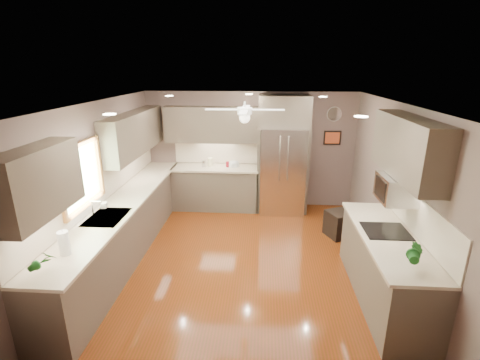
# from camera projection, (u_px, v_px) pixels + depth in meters

# --- Properties ---
(floor) EXTENTS (5.00, 5.00, 0.00)m
(floor) POSITION_uv_depth(u_px,v_px,m) (243.00, 261.00, 5.62)
(floor) COLOR #50290A
(floor) RESTS_ON ground
(ceiling) EXTENTS (5.00, 5.00, 0.00)m
(ceiling) POSITION_uv_depth(u_px,v_px,m) (244.00, 104.00, 4.84)
(ceiling) COLOR white
(ceiling) RESTS_ON ground
(wall_back) EXTENTS (4.50, 0.00, 4.50)m
(wall_back) POSITION_uv_depth(u_px,v_px,m) (250.00, 150.00, 7.60)
(wall_back) COLOR #67544E
(wall_back) RESTS_ON ground
(wall_front) EXTENTS (4.50, 0.00, 4.50)m
(wall_front) POSITION_uv_depth(u_px,v_px,m) (226.00, 289.00, 2.86)
(wall_front) COLOR #67544E
(wall_front) RESTS_ON ground
(wall_left) EXTENTS (0.00, 5.00, 5.00)m
(wall_left) POSITION_uv_depth(u_px,v_px,m) (98.00, 185.00, 5.37)
(wall_left) COLOR #67544E
(wall_left) RESTS_ON ground
(wall_right) EXTENTS (0.00, 5.00, 5.00)m
(wall_right) POSITION_uv_depth(u_px,v_px,m) (396.00, 191.00, 5.09)
(wall_right) COLOR #67544E
(wall_right) RESTS_ON ground
(canister_b) EXTENTS (0.10, 0.10, 0.14)m
(canister_b) POSITION_uv_depth(u_px,v_px,m) (204.00, 164.00, 7.44)
(canister_b) COLOR silver
(canister_b) RESTS_ON back_run
(canister_c) EXTENTS (0.13, 0.13, 0.18)m
(canister_c) POSITION_uv_depth(u_px,v_px,m) (210.00, 162.00, 7.49)
(canister_c) COLOR beige
(canister_c) RESTS_ON back_run
(canister_d) EXTENTS (0.10, 0.10, 0.12)m
(canister_d) POSITION_uv_depth(u_px,v_px,m) (228.00, 164.00, 7.43)
(canister_d) COLOR maroon
(canister_d) RESTS_ON back_run
(soap_bottle) EXTENTS (0.09, 0.09, 0.17)m
(soap_bottle) POSITION_uv_depth(u_px,v_px,m) (105.00, 204.00, 5.20)
(soap_bottle) COLOR white
(soap_bottle) RESTS_ON left_run
(potted_plant_left) EXTENTS (0.19, 0.15, 0.32)m
(potted_plant_left) POSITION_uv_depth(u_px,v_px,m) (43.00, 261.00, 3.54)
(potted_plant_left) COLOR #164F19
(potted_plant_left) RESTS_ON left_run
(potted_plant_right) EXTENTS (0.21, 0.19, 0.33)m
(potted_plant_right) POSITION_uv_depth(u_px,v_px,m) (416.00, 254.00, 3.68)
(potted_plant_right) COLOR #164F19
(potted_plant_right) RESTS_ON right_run
(bowl) EXTENTS (0.28, 0.28, 0.06)m
(bowl) POSITION_uv_depth(u_px,v_px,m) (234.00, 166.00, 7.42)
(bowl) COLOR beige
(bowl) RESTS_ON back_run
(left_run) EXTENTS (0.65, 4.70, 1.45)m
(left_run) POSITION_uv_depth(u_px,v_px,m) (126.00, 226.00, 5.74)
(left_run) COLOR brown
(left_run) RESTS_ON ground
(back_run) EXTENTS (1.85, 0.65, 1.45)m
(back_run) POSITION_uv_depth(u_px,v_px,m) (216.00, 187.00, 7.60)
(back_run) COLOR brown
(back_run) RESTS_ON ground
(uppers) EXTENTS (4.50, 4.70, 0.95)m
(uppers) POSITION_uv_depth(u_px,v_px,m) (201.00, 137.00, 5.76)
(uppers) COLOR brown
(uppers) RESTS_ON wall_left
(window) EXTENTS (0.05, 1.12, 0.92)m
(window) POSITION_uv_depth(u_px,v_px,m) (81.00, 176.00, 4.80)
(window) COLOR #BFF2B2
(window) RESTS_ON wall_left
(sink) EXTENTS (0.50, 0.70, 0.32)m
(sink) POSITION_uv_depth(u_px,v_px,m) (107.00, 219.00, 4.99)
(sink) COLOR silver
(sink) RESTS_ON left_run
(refrigerator) EXTENTS (1.06, 0.75, 2.45)m
(refrigerator) POSITION_uv_depth(u_px,v_px,m) (283.00, 157.00, 7.25)
(refrigerator) COLOR silver
(refrigerator) RESTS_ON ground
(right_run) EXTENTS (0.70, 2.20, 1.45)m
(right_run) POSITION_uv_depth(u_px,v_px,m) (385.00, 266.00, 4.59)
(right_run) COLOR brown
(right_run) RESTS_ON ground
(microwave) EXTENTS (0.43, 0.55, 0.34)m
(microwave) POSITION_uv_depth(u_px,v_px,m) (396.00, 189.00, 4.51)
(microwave) COLOR silver
(microwave) RESTS_ON wall_right
(ceiling_fan) EXTENTS (1.18, 1.18, 0.32)m
(ceiling_fan) POSITION_uv_depth(u_px,v_px,m) (245.00, 113.00, 5.18)
(ceiling_fan) COLOR white
(ceiling_fan) RESTS_ON ceiling
(recessed_lights) EXTENTS (2.84, 3.14, 0.01)m
(recessed_lights) POSITION_uv_depth(u_px,v_px,m) (242.00, 101.00, 5.22)
(recessed_lights) COLOR white
(recessed_lights) RESTS_ON ceiling
(wall_clock) EXTENTS (0.30, 0.03, 0.30)m
(wall_clock) POSITION_uv_depth(u_px,v_px,m) (334.00, 114.00, 7.22)
(wall_clock) COLOR white
(wall_clock) RESTS_ON wall_back
(framed_print) EXTENTS (0.36, 0.03, 0.30)m
(framed_print) POSITION_uv_depth(u_px,v_px,m) (332.00, 138.00, 7.37)
(framed_print) COLOR black
(framed_print) RESTS_ON wall_back
(stool) EXTENTS (0.58, 0.58, 0.50)m
(stool) POSITION_uv_depth(u_px,v_px,m) (340.00, 224.00, 6.38)
(stool) COLOR black
(stool) RESTS_ON ground
(paper_towel) EXTENTS (0.12, 0.12, 0.31)m
(paper_towel) POSITION_uv_depth(u_px,v_px,m) (64.00, 243.00, 3.94)
(paper_towel) COLOR white
(paper_towel) RESTS_ON left_run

